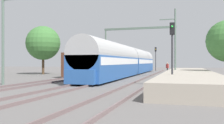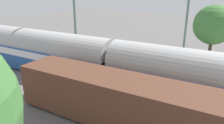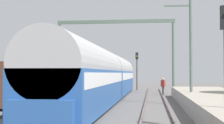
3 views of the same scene
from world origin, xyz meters
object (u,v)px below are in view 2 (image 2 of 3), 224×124
passenger_train (113,64)px  person_crossing (85,50)px  freight_car (118,100)px  catenary_gantry (32,12)px

passenger_train → person_crossing: passenger_train is taller
freight_car → person_crossing: freight_car is taller
passenger_train → person_crossing: 8.20m
passenger_train → catenary_gantry: bearing=90.0°
passenger_train → person_crossing: size_ratio=18.99×
freight_car → person_crossing: size_ratio=7.51×
person_crossing → catenary_gantry: bearing=-163.7°
person_crossing → freight_car: bearing=-95.1°
catenary_gantry → person_crossing: bearing=-23.4°
passenger_train → freight_car: bearing=-147.1°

